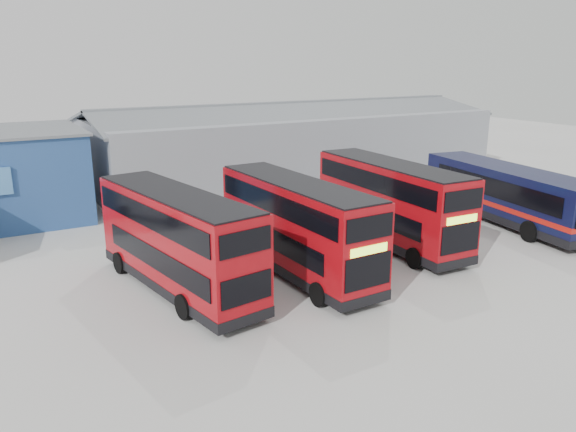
{
  "coord_description": "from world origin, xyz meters",
  "views": [
    {
      "loc": [
        -13.73,
        -17.41,
        8.95
      ],
      "look_at": [
        -1.56,
        3.82,
        2.1
      ],
      "focal_mm": 35.0,
      "sensor_mm": 36.0,
      "label": 1
    }
  ],
  "objects": [
    {
      "name": "ground_plane",
      "position": [
        0.0,
        0.0,
        0.0
      ],
      "size": [
        120.0,
        120.0,
        0.0
      ],
      "primitive_type": "plane",
      "color": "#ACACA6",
      "rests_on": "ground"
    },
    {
      "name": "double_decker_centre",
      "position": [
        -2.08,
        2.2,
        2.02
      ],
      "size": [
        2.67,
        9.69,
        4.07
      ],
      "rotation": [
        0.0,
        0.0,
        0.03
      ],
      "color": "#9D0810",
      "rests_on": "ground"
    },
    {
      "name": "double_decker_left",
      "position": [
        -7.11,
        2.88,
        2.02
      ],
      "size": [
        3.74,
        9.79,
        4.05
      ],
      "rotation": [
        0.0,
        0.0,
        3.3
      ],
      "color": "#9D0810",
      "rests_on": "ground"
    },
    {
      "name": "single_decker_blue",
      "position": [
        12.16,
        3.05,
        1.57
      ],
      "size": [
        4.46,
        11.9,
        3.16
      ],
      "rotation": [
        0.0,
        0.0,
        2.98
      ],
      "color": "black",
      "rests_on": "ground"
    },
    {
      "name": "maintenance_shed",
      "position": [
        8.0,
        20.0,
        2.6
      ],
      "size": [
        30.5,
        12.0,
        5.89
      ],
      "color": "gray",
      "rests_on": "ground"
    },
    {
      "name": "double_decker_right",
      "position": [
        3.98,
        3.36,
        2.05
      ],
      "size": [
        2.79,
        9.84,
        4.12
      ],
      "rotation": [
        0.0,
        0.0,
        -0.04
      ],
      "color": "#9D0810",
      "rests_on": "ground"
    }
  ]
}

